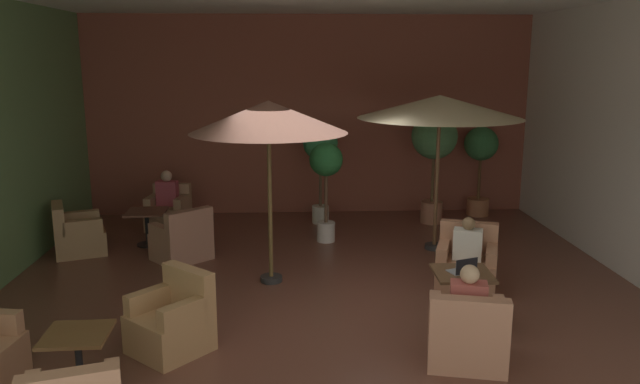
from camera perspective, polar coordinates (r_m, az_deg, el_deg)
ground_plane at (r=8.65m, az=0.16°, el=-9.53°), size 9.18×9.57×0.02m
wall_back_brick at (r=12.82m, az=-0.99°, el=6.99°), size 9.18×0.08×4.04m
cafe_table_front_left at (r=7.95m, az=12.92°, el=-8.05°), size 0.72×0.72×0.61m
armchair_front_left_north at (r=6.95m, az=13.32°, el=-12.66°), size 0.96×0.94×0.83m
armchair_front_left_east at (r=9.11m, az=13.31°, el=-6.51°), size 1.02×0.99×0.89m
cafe_table_front_right at (r=11.14m, az=-15.61°, el=-2.45°), size 0.68×0.68×0.61m
armchair_front_right_north at (r=10.22m, az=-12.52°, el=-4.42°), size 1.06×1.05×0.87m
armchair_front_right_east at (r=12.21m, az=-13.70°, el=-1.78°), size 0.82×0.83×0.81m
armchair_front_right_south at (r=11.09m, az=-21.43°, el=-3.68°), size 1.01×1.01×0.85m
cafe_table_mid_center at (r=6.62m, az=-21.34°, el=-13.12°), size 0.63×0.63×0.61m
armchair_mid_center_north at (r=7.21m, az=-13.38°, el=-11.57°), size 1.04×1.04×0.90m
patio_umbrella_tall_red at (r=8.65m, az=-4.75°, el=6.81°), size 2.21×2.21×2.62m
patio_umbrella_center_beige at (r=10.36m, az=10.94°, el=7.65°), size 2.70×2.70×2.60m
potted_tree_left_corner at (r=11.98m, az=0.04°, el=3.75°), size 0.67×0.67×1.92m
potted_tree_mid_left at (r=10.77m, az=0.56°, el=1.94°), size 0.59×0.59×1.76m
potted_tree_mid_right at (r=13.04m, az=14.52°, el=3.29°), size 0.69×0.69×1.83m
potted_tree_right_corner at (r=12.18m, az=10.44°, el=4.34°), size 0.88×0.88×2.15m
patron_blue_shirt at (r=8.96m, az=13.41°, el=-4.45°), size 0.45×0.36×0.61m
patron_by_window at (r=12.08m, az=-13.86°, el=0.19°), size 0.41×0.26×0.67m
patron_with_friend at (r=6.82m, az=13.48°, el=-9.34°), size 0.42×0.30×0.63m
iced_drink_cup at (r=7.89m, az=12.64°, el=-6.80°), size 0.08×0.08×0.11m
open_laptop at (r=7.87m, az=13.04°, el=-6.89°), size 0.37×0.32×0.20m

